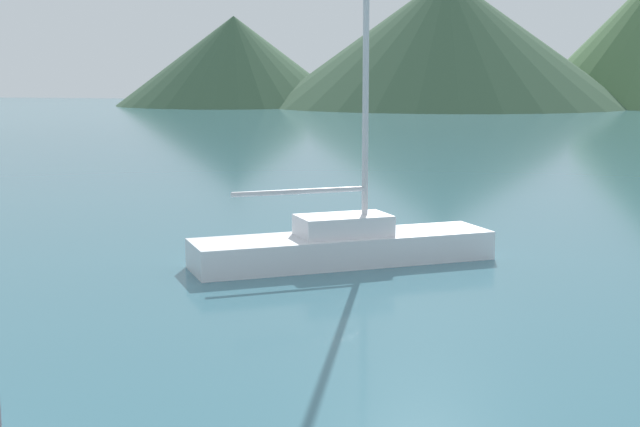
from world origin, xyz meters
The scene contains 3 objects.
sailboat_middle centered at (-0.47, 15.41, 0.41)m, with size 5.69×4.60×7.48m.
hill_west centered at (-34.03, 98.28, 5.16)m, with size 27.63×27.63×10.33m.
hill_central centered at (-9.57, 101.03, 7.33)m, with size 41.14×41.14×14.66m.
Camera 1 is at (3.60, -1.24, 3.69)m, focal length 50.00 mm.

